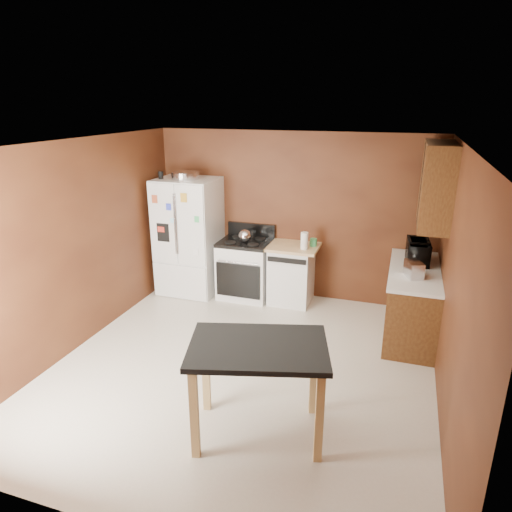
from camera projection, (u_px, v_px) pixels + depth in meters
The scene contains 18 objects.
floor at pixel (243, 367), 5.24m from camera, with size 4.50×4.50×0.00m, color beige.
ceiling at pixel (240, 145), 4.43m from camera, with size 4.50×4.50×0.00m, color white.
wall_back at pixel (292, 216), 6.86m from camera, with size 4.20×4.20×0.00m, color #5E3018.
wall_front at pixel (117, 384), 2.82m from camera, with size 4.20×4.20×0.00m, color #5E3018.
wall_left at pixel (77, 246), 5.46m from camera, with size 4.50×4.50×0.00m, color #5E3018.
wall_right at pixel (455, 290), 4.22m from camera, with size 4.50×4.50×0.00m, color #5E3018.
roasting_pan at pixel (185, 175), 6.76m from camera, with size 0.42×0.42×0.10m, color silver.
pen_cup at pixel (161, 175), 6.77m from camera, with size 0.07×0.07×0.11m, color black.
kettle at pixel (245, 236), 6.77m from camera, with size 0.19×0.19×0.19m, color silver.
paper_towel at pixel (304, 241), 6.48m from camera, with size 0.11×0.11×0.25m, color white.
green_canister at pixel (313, 242), 6.64m from camera, with size 0.10×0.10×0.11m, color #42AD63.
toaster at pixel (414, 269), 5.44m from camera, with size 0.16×0.26×0.19m, color silver.
microwave at pixel (418, 253), 5.91m from camera, with size 0.49×0.33×0.27m, color black.
refrigerator at pixel (189, 237), 7.09m from camera, with size 0.90×0.80×1.80m.
gas_range at pixel (246, 268), 7.01m from camera, with size 0.76×0.68×1.10m.
dishwasher at pixel (291, 273), 6.83m from camera, with size 0.78×0.63×0.89m.
right_cabinets at pixel (419, 268), 5.74m from camera, with size 0.63×1.58×2.45m.
island at pixel (258, 360), 3.98m from camera, with size 1.37×1.09×0.91m.
Camera 1 is at (1.57, -4.27, 2.91)m, focal length 32.00 mm.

